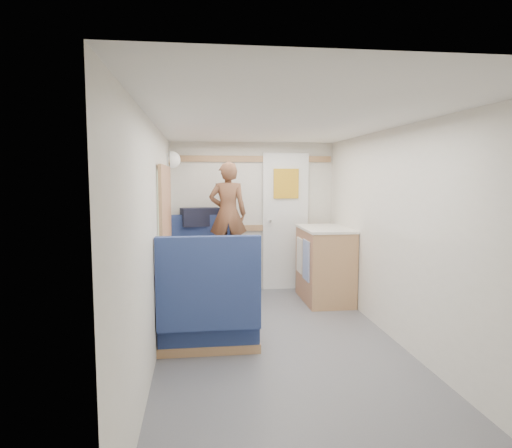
{
  "coord_description": "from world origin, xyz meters",
  "views": [
    {
      "loc": [
        -0.73,
        -3.87,
        1.55
      ],
      "look_at": [
        -0.12,
        0.9,
        1.04
      ],
      "focal_mm": 32.0,
      "sensor_mm": 36.0,
      "label": 1
    }
  ],
  "objects": [
    {
      "name": "floor",
      "position": [
        0.0,
        0.0,
        0.0
      ],
      "size": [
        4.5,
        4.5,
        0.0
      ],
      "primitive_type": "plane",
      "color": "#515156",
      "rests_on": "ground"
    },
    {
      "name": "rear_door",
      "position": [
        0.45,
        2.22,
        0.97
      ],
      "size": [
        0.62,
        0.12,
        1.86
      ],
      "color": "white",
      "rests_on": "wall_back"
    },
    {
      "name": "ledge",
      "position": [
        -0.65,
        2.12,
        0.88
      ],
      "size": [
        0.9,
        0.14,
        0.04
      ],
      "primitive_type": "cube",
      "color": "#9B6546",
      "rests_on": "bench_far"
    },
    {
      "name": "bread_loaf",
      "position": [
        -0.43,
        1.27,
        0.77
      ],
      "size": [
        0.14,
        0.26,
        0.11
      ],
      "primitive_type": "cube",
      "rotation": [
        0.0,
        0.0,
        0.0
      ],
      "color": "olive",
      "rests_on": "dinette_table"
    },
    {
      "name": "beer_glass",
      "position": [
        -0.44,
        1.15,
        0.77
      ],
      "size": [
        0.07,
        0.07,
        0.1
      ],
      "primitive_type": "cylinder",
      "color": "#8E5214",
      "rests_on": "dinette_table"
    },
    {
      "name": "tray",
      "position": [
        -0.54,
        0.79,
        0.73
      ],
      "size": [
        0.29,
        0.38,
        0.02
      ],
      "primitive_type": "cube",
      "rotation": [
        0.0,
        0.0,
        -0.04
      ],
      "color": "white",
      "rests_on": "dinette_table"
    },
    {
      "name": "bench_far",
      "position": [
        -0.65,
        1.86,
        0.3
      ],
      "size": [
        0.9,
        0.59,
        1.05
      ],
      "color": "navy",
      "rests_on": "floor"
    },
    {
      "name": "pepper_grinder",
      "position": [
        -0.65,
        0.97,
        0.77
      ],
      "size": [
        0.04,
        0.04,
        0.1
      ],
      "primitive_type": "cylinder",
      "color": "black",
      "rests_on": "dinette_table"
    },
    {
      "name": "duffel_bag",
      "position": [
        -0.71,
        2.12,
        1.02
      ],
      "size": [
        0.54,
        0.35,
        0.24
      ],
      "primitive_type": "cube",
      "rotation": [
        0.0,
        0.0,
        0.26
      ],
      "color": "black",
      "rests_on": "ledge"
    },
    {
      "name": "wall_right",
      "position": [
        1.1,
        0.0,
        1.0
      ],
      "size": [
        0.02,
        4.5,
        2.0
      ],
      "primitive_type": "cube",
      "color": "silver",
      "rests_on": "floor"
    },
    {
      "name": "oak_trim_low",
      "position": [
        0.0,
        2.23,
        0.85
      ],
      "size": [
        2.15,
        0.02,
        0.08
      ],
      "primitive_type": "cube",
      "color": "#9B6546",
      "rests_on": "wall_back"
    },
    {
      "name": "ceiling",
      "position": [
        0.0,
        0.0,
        2.0
      ],
      "size": [
        4.5,
        4.5,
        0.0
      ],
      "primitive_type": "plane",
      "rotation": [
        3.14,
        0.0,
        0.0
      ],
      "color": "silver",
      "rests_on": "wall_back"
    },
    {
      "name": "salt_grinder",
      "position": [
        -0.67,
        1.07,
        0.77
      ],
      "size": [
        0.04,
        0.04,
        0.09
      ],
      "primitive_type": "cylinder",
      "color": "silver",
      "rests_on": "dinette_table"
    },
    {
      "name": "dinette_table",
      "position": [
        -0.65,
        1.0,
        0.57
      ],
      "size": [
        0.62,
        0.92,
        0.72
      ],
      "color": "white",
      "rests_on": "floor"
    },
    {
      "name": "wall_left",
      "position": [
        -1.1,
        0.0,
        1.0
      ],
      "size": [
        0.02,
        4.5,
        2.0
      ],
      "primitive_type": "cube",
      "color": "silver",
      "rests_on": "floor"
    },
    {
      "name": "orange_fruit",
      "position": [
        -0.46,
        0.91,
        0.78
      ],
      "size": [
        0.08,
        0.08,
        0.08
      ],
      "primitive_type": "sphere",
      "color": "orange",
      "rests_on": "tray"
    },
    {
      "name": "cheese_block",
      "position": [
        -0.5,
        0.76,
        0.75
      ],
      "size": [
        0.11,
        0.08,
        0.03
      ],
      "primitive_type": "cube",
      "rotation": [
        0.0,
        0.0,
        -0.32
      ],
      "color": "#EFE18A",
      "rests_on": "tray"
    },
    {
      "name": "side_window",
      "position": [
        -1.08,
        1.0,
        1.25
      ],
      "size": [
        0.04,
        1.3,
        0.72
      ],
      "primitive_type": "cube",
      "color": "#A8B297",
      "rests_on": "wall_left"
    },
    {
      "name": "dome_light",
      "position": [
        -1.04,
        1.85,
        1.75
      ],
      "size": [
        0.2,
        0.2,
        0.2
      ],
      "primitive_type": "sphere",
      "color": "white",
      "rests_on": "wall_left"
    },
    {
      "name": "bench_near",
      "position": [
        -0.65,
        0.14,
        0.3
      ],
      "size": [
        0.9,
        0.59,
        1.05
      ],
      "color": "navy",
      "rests_on": "floor"
    },
    {
      "name": "person",
      "position": [
        -0.37,
        1.77,
        1.09
      ],
      "size": [
        0.49,
        0.34,
        1.27
      ],
      "primitive_type": "imported",
      "rotation": [
        0.0,
        0.0,
        3.06
      ],
      "color": "brown",
      "rests_on": "bench_far"
    },
    {
      "name": "oak_trim_high",
      "position": [
        0.0,
        2.23,
        1.78
      ],
      "size": [
        2.15,
        0.02,
        0.08
      ],
      "primitive_type": "cube",
      "color": "#9B6546",
      "rests_on": "wall_back"
    },
    {
      "name": "wine_glass",
      "position": [
        -0.62,
        1.0,
        0.84
      ],
      "size": [
        0.08,
        0.08,
        0.17
      ],
      "color": "white",
      "rests_on": "dinette_table"
    },
    {
      "name": "wall_back",
      "position": [
        0.0,
        2.25,
        1.0
      ],
      "size": [
        2.2,
        0.02,
        2.0
      ],
      "primitive_type": "cube",
      "color": "silver",
      "rests_on": "floor"
    },
    {
      "name": "galley_counter",
      "position": [
        0.82,
        1.55,
        0.47
      ],
      "size": [
        0.57,
        0.92,
        0.92
      ],
      "color": "#9B6546",
      "rests_on": "floor"
    },
    {
      "name": "tumbler_mid",
      "position": [
        -0.66,
        1.18,
        0.78
      ],
      "size": [
        0.08,
        0.08,
        0.12
      ],
      "primitive_type": "cylinder",
      "color": "white",
      "rests_on": "dinette_table"
    },
    {
      "name": "tumbler_left",
      "position": [
        -0.73,
        0.8,
        0.78
      ],
      "size": [
        0.07,
        0.07,
        0.12
      ],
      "primitive_type": "cylinder",
      "color": "silver",
      "rests_on": "dinette_table"
    }
  ]
}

